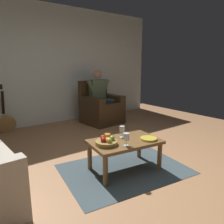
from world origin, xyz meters
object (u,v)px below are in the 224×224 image
object	(u,v)px
guitar	(6,122)
wine_glass_far	(122,130)
coffee_table	(125,145)
decorative_dish	(149,139)
candle_jar	(107,136)
fruit_bowl	(107,142)
person_seated	(101,95)
wine_glass_near	(126,137)
armchair	(101,108)

from	to	relation	value
guitar	wine_glass_far	bearing A→B (deg)	110.47
coffee_table	guitar	bearing A→B (deg)	-71.17
decorative_dish	candle_jar	xyz separation A→B (m)	(0.41, -0.36, 0.02)
fruit_bowl	candle_jar	distance (m)	0.23
guitar	fruit_bowl	world-z (taller)	guitar
person_seated	fruit_bowl	distance (m)	2.58
wine_glass_near	candle_jar	world-z (taller)	wine_glass_near
guitar	candle_jar	size ratio (longest dim) A/B	12.13
decorative_dish	candle_jar	bearing A→B (deg)	-41.15
person_seated	fruit_bowl	xyz separation A→B (m)	(1.37, 2.18, -0.24)
wine_glass_near	decorative_dish	size ratio (longest dim) A/B	0.74
fruit_bowl	candle_jar	world-z (taller)	fruit_bowl
person_seated	wine_glass_near	size ratio (longest dim) A/B	7.77
fruit_bowl	decorative_dish	world-z (taller)	fruit_bowl
fruit_bowl	decorative_dish	bearing A→B (deg)	162.33
person_seated	candle_jar	bearing A→B (deg)	53.21
person_seated	wine_glass_far	size ratio (longest dim) A/B	7.93
armchair	fruit_bowl	world-z (taller)	armchair
coffee_table	wine_glass_near	world-z (taller)	wine_glass_near
person_seated	decorative_dish	size ratio (longest dim) A/B	5.74
coffee_table	decorative_dish	xyz separation A→B (m)	(-0.28, 0.16, 0.07)
guitar	candle_jar	bearing A→B (deg)	107.41
person_seated	wine_glass_far	world-z (taller)	person_seated
armchair	guitar	size ratio (longest dim) A/B	1.02
guitar	decorative_dish	bearing A→B (deg)	112.67
coffee_table	wine_glass_far	size ratio (longest dim) A/B	6.13
person_seated	fruit_bowl	world-z (taller)	person_seated
person_seated	coffee_table	distance (m)	2.47
coffee_table	guitar	world-z (taller)	guitar
armchair	coffee_table	xyz separation A→B (m)	(1.08, 2.19, 0.00)
decorative_dish	guitar	bearing A→B (deg)	-67.33
person_seated	wine_glass_near	world-z (taller)	person_seated
candle_jar	coffee_table	bearing A→B (deg)	124.54
fruit_bowl	armchair	bearing A→B (deg)	-122.21
coffee_table	candle_jar	distance (m)	0.26
guitar	fruit_bowl	bearing A→B (deg)	103.44
candle_jar	person_seated	bearing A→B (deg)	-121.49
candle_jar	fruit_bowl	bearing A→B (deg)	51.77
coffee_table	decorative_dish	size ratio (longest dim) A/B	4.43
guitar	wine_glass_near	size ratio (longest dim) A/B	6.09
coffee_table	decorative_dish	world-z (taller)	decorative_dish
wine_glass_far	decorative_dish	bearing A→B (deg)	129.98
wine_glass_near	wine_glass_far	world-z (taller)	wine_glass_near
wine_glass_near	fruit_bowl	bearing A→B (deg)	-45.67
person_seated	armchair	bearing A→B (deg)	90.00
coffee_table	wine_glass_far	distance (m)	0.21
decorative_dish	candle_jar	size ratio (longest dim) A/B	2.70
person_seated	fruit_bowl	size ratio (longest dim) A/B	4.58
armchair	wine_glass_far	bearing A→B (deg)	58.06
fruit_bowl	candle_jar	size ratio (longest dim) A/B	3.38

